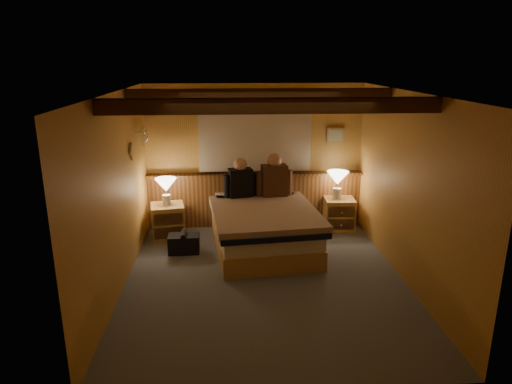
{
  "coord_description": "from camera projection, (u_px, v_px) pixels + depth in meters",
  "views": [
    {
      "loc": [
        -0.46,
        -5.38,
        2.79
      ],
      "look_at": [
        -0.09,
        0.4,
        1.08
      ],
      "focal_mm": 32.0,
      "sensor_mm": 36.0,
      "label": 1
    }
  ],
  "objects": [
    {
      "name": "wall_right",
      "position": [
        407.0,
        189.0,
        5.74
      ],
      "size": [
        0.0,
        4.2,
        4.2
      ],
      "primitive_type": "plane",
      "rotation": [
        1.57,
        0.0,
        -1.57
      ],
      "color": "gold",
      "rests_on": "floor"
    },
    {
      "name": "nightstand_left",
      "position": [
        168.0,
        221.0,
        7.28
      ],
      "size": [
        0.57,
        0.53,
        0.56
      ],
      "rotation": [
        0.0,
        0.0,
        0.16
      ],
      "color": "tan",
      "rests_on": "floor"
    },
    {
      "name": "ceiling_beams",
      "position": [
        265.0,
        99.0,
        5.46
      ],
      "size": [
        3.6,
        1.65,
        0.16
      ],
      "color": "#482D12",
      "rests_on": "ceiling"
    },
    {
      "name": "curtain_window",
      "position": [
        255.0,
        138.0,
        7.48
      ],
      "size": [
        2.18,
        0.09,
        1.11
      ],
      "color": "#482D12",
      "rests_on": "wall_back"
    },
    {
      "name": "duffel_bag",
      "position": [
        184.0,
        243.0,
        6.77
      ],
      "size": [
        0.46,
        0.28,
        0.33
      ],
      "rotation": [
        0.0,
        0.0,
        0.02
      ],
      "color": "black",
      "rests_on": "floor"
    },
    {
      "name": "floor",
      "position": [
        265.0,
        279.0,
        5.97
      ],
      "size": [
        4.2,
        4.2,
        0.0
      ],
      "primitive_type": "plane",
      "color": "#575E67",
      "rests_on": "ground"
    },
    {
      "name": "framed_print",
      "position": [
        335.0,
        135.0,
        7.61
      ],
      "size": [
        0.3,
        0.04,
        0.25
      ],
      "color": "tan",
      "rests_on": "wall_back"
    },
    {
      "name": "ceiling",
      "position": [
        266.0,
        93.0,
        5.29
      ],
      "size": [
        4.2,
        4.2,
        0.0
      ],
      "primitive_type": "plane",
      "rotation": [
        3.14,
        0.0,
        0.0
      ],
      "color": "tan",
      "rests_on": "wall_back"
    },
    {
      "name": "person_right",
      "position": [
        274.0,
        178.0,
        7.29
      ],
      "size": [
        0.59,
        0.28,
        0.72
      ],
      "rotation": [
        0.0,
        0.0,
        0.12
      ],
      "color": "#452A1B",
      "rests_on": "bed"
    },
    {
      "name": "nightstand_right",
      "position": [
        339.0,
        214.0,
        7.66
      ],
      "size": [
        0.51,
        0.47,
        0.54
      ],
      "rotation": [
        0.0,
        0.0,
        -0.06
      ],
      "color": "tan",
      "rests_on": "floor"
    },
    {
      "name": "person_left",
      "position": [
        240.0,
        181.0,
        7.24
      ],
      "size": [
        0.53,
        0.28,
        0.65
      ],
      "rotation": [
        0.0,
        0.0,
        0.2
      ],
      "color": "black",
      "rests_on": "bed"
    },
    {
      "name": "wall_back",
      "position": [
        255.0,
        157.0,
        7.64
      ],
      "size": [
        3.6,
        0.0,
        3.6
      ],
      "primitive_type": "plane",
      "rotation": [
        1.57,
        0.0,
        0.0
      ],
      "color": "gold",
      "rests_on": "floor"
    },
    {
      "name": "lamp_left",
      "position": [
        166.0,
        186.0,
        7.11
      ],
      "size": [
        0.33,
        0.33,
        0.43
      ],
      "color": "silver",
      "rests_on": "nightstand_left"
    },
    {
      "name": "coat_rail",
      "position": [
        144.0,
        135.0,
        6.9
      ],
      "size": [
        0.05,
        0.55,
        0.24
      ],
      "color": "silver",
      "rests_on": "wall_left"
    },
    {
      "name": "wall_left",
      "position": [
        117.0,
        194.0,
        5.52
      ],
      "size": [
        0.0,
        4.2,
        4.2
      ],
      "primitive_type": "plane",
      "rotation": [
        1.57,
        0.0,
        1.57
      ],
      "color": "gold",
      "rests_on": "floor"
    },
    {
      "name": "lamp_right",
      "position": [
        338.0,
        180.0,
        7.51
      ],
      "size": [
        0.36,
        0.36,
        0.46
      ],
      "color": "silver",
      "rests_on": "nightstand_right"
    },
    {
      "name": "wall_front",
      "position": [
        287.0,
        266.0,
        3.62
      ],
      "size": [
        3.6,
        0.0,
        3.6
      ],
      "primitive_type": "plane",
      "rotation": [
        -1.57,
        0.0,
        0.0
      ],
      "color": "gold",
      "rests_on": "floor"
    },
    {
      "name": "wainscot",
      "position": [
        255.0,
        198.0,
        7.78
      ],
      "size": [
        3.6,
        0.23,
        0.94
      ],
      "color": "brown",
      "rests_on": "wall_back"
    },
    {
      "name": "bed",
      "position": [
        263.0,
        228.0,
        6.84
      ],
      "size": [
        1.68,
        2.07,
        0.66
      ],
      "rotation": [
        0.0,
        0.0,
        0.11
      ],
      "color": "tan",
      "rests_on": "floor"
    }
  ]
}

